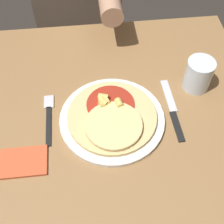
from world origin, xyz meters
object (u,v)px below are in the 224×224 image
(fork, at_px, (49,116))
(drinking_glass, at_px, (198,75))
(plate, at_px, (112,119))
(pizza, at_px, (112,117))
(dining_table, at_px, (106,145))
(knife, at_px, (173,110))

(fork, relative_size, drinking_glass, 1.79)
(plate, height_order, pizza, pizza)
(drinking_glass, bearing_deg, dining_table, -160.37)
(knife, height_order, drinking_glass, drinking_glass)
(dining_table, height_order, drinking_glass, drinking_glass)
(dining_table, relative_size, pizza, 3.71)
(pizza, bearing_deg, knife, 6.38)
(plate, height_order, knife, plate)
(plate, relative_size, pizza, 1.18)
(dining_table, xyz_separation_m, fork, (-0.16, 0.03, 0.14))
(plate, relative_size, fork, 1.67)
(knife, bearing_deg, pizza, -173.62)
(dining_table, relative_size, knife, 4.15)
(dining_table, distance_m, knife, 0.24)
(pizza, xyz_separation_m, knife, (0.18, 0.02, -0.02))
(plate, xyz_separation_m, drinking_glass, (0.27, 0.10, 0.04))
(knife, xyz_separation_m, drinking_glass, (0.09, 0.09, 0.05))
(pizza, distance_m, fork, 0.18)
(dining_table, xyz_separation_m, pizza, (0.02, -0.00, 0.16))
(knife, relative_size, drinking_glass, 2.25)
(fork, height_order, drinking_glass, drinking_glass)
(plate, relative_size, knife, 1.32)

